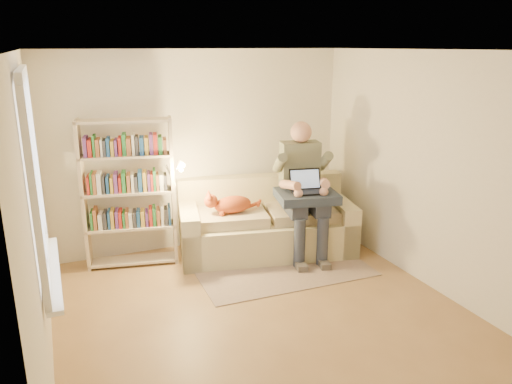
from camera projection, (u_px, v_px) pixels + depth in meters
name	position (u px, v px, depth m)	size (l,w,h in m)	color
floor	(269.00, 321.00, 4.97)	(4.50, 4.50, 0.00)	olive
ceiling	(271.00, 50.00, 4.24)	(4.00, 4.50, 0.02)	white
wall_left	(35.00, 226.00, 3.86)	(0.02, 4.50, 2.60)	silver
wall_right	(439.00, 175.00, 5.35)	(0.02, 4.50, 2.60)	silver
wall_back	(199.00, 151.00, 6.59)	(4.00, 0.02, 2.60)	silver
wall_front	(447.00, 311.00, 2.62)	(4.00, 0.02, 2.60)	silver
window	(41.00, 208.00, 4.03)	(0.12, 1.52, 1.69)	white
sofa	(265.00, 226.00, 6.59)	(2.39, 1.45, 0.95)	beige
person	(303.00, 183.00, 6.35)	(0.63, 0.86, 1.72)	slate
cat	(226.00, 205.00, 6.25)	(0.75, 0.35, 0.27)	#CF5928
blanket	(315.00, 196.00, 6.22)	(0.73, 0.60, 0.11)	#252F41
laptop	(315.00, 186.00, 6.20)	(0.46, 0.42, 0.33)	black
bookshelf	(129.00, 186.00, 5.99)	(1.20, 0.56, 1.83)	beige
rug	(282.00, 268.00, 6.13)	(2.08, 1.23, 0.01)	gray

